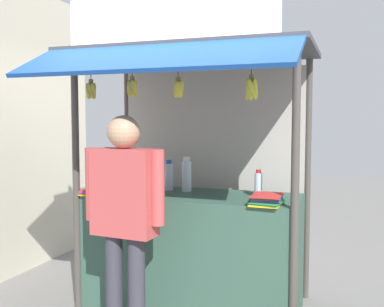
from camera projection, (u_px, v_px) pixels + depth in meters
ground_plane at (192, 307)px, 3.96m from camera, size 20.00×20.00×0.00m
stall_counter at (192, 251)px, 3.93m from camera, size 1.81×0.74×1.00m
stall_structure at (198, 127)px, 3.99m from camera, size 2.01×1.67×2.56m
water_bottle_front_right at (187, 175)px, 4.04m from camera, size 0.09×0.09×0.31m
water_bottle_front_left at (169, 176)px, 4.11m from camera, size 0.08×0.08×0.27m
water_bottle_back_left at (120, 173)px, 4.34m from camera, size 0.08×0.08×0.28m
water_bottle_mid_left at (258, 184)px, 3.73m from camera, size 0.06×0.06×0.23m
magazine_stack_back_right at (267, 200)px, 3.41m from camera, size 0.26×0.30×0.08m
magazine_stack_far_left at (137, 190)px, 3.82m from camera, size 0.20×0.32×0.09m
magazine_stack_left at (98, 191)px, 3.90m from camera, size 0.23×0.31×0.05m
banana_bunch_rightmost at (91, 91)px, 3.61m from camera, size 0.10×0.10×0.28m
banana_bunch_inner_left at (178, 89)px, 3.37m from camera, size 0.09×0.09×0.28m
banana_bunch_leftmost at (132, 88)px, 3.49m from camera, size 0.09×0.09×0.27m
banana_bunch_inner_right at (251, 89)px, 3.18m from camera, size 0.11×0.11×0.31m
vendor_person at (124, 207)px, 3.29m from camera, size 0.63×0.24×1.66m
neighbour_wall at (15, 131)px, 4.83m from camera, size 0.20×2.40×3.03m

